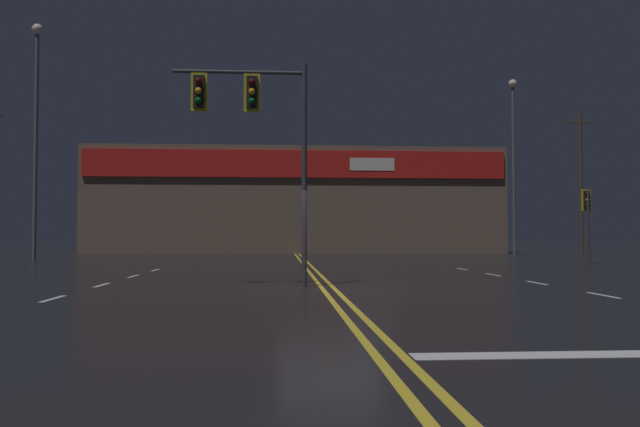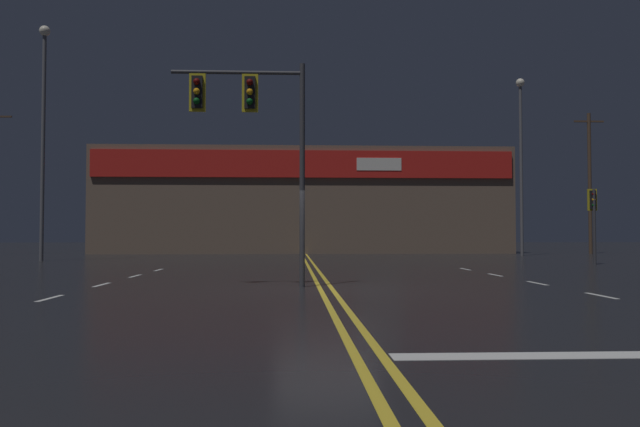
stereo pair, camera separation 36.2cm
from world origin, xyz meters
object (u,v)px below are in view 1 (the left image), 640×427
at_px(traffic_signal_corner_northeast, 587,209).
at_px(streetlight_median_approach, 513,146).
at_px(traffic_signal_median, 252,117).
at_px(streetlight_near_right, 36,114).

height_order(traffic_signal_corner_northeast, streetlight_median_approach, streetlight_median_approach).
bearing_deg(traffic_signal_corner_northeast, streetlight_median_approach, 83.95).
bearing_deg(traffic_signal_corner_northeast, traffic_signal_median, -142.00).
bearing_deg(traffic_signal_median, traffic_signal_corner_northeast, 38.00).
relative_size(traffic_signal_median, traffic_signal_corner_northeast, 1.69).
distance_m(streetlight_near_right, streetlight_median_approach, 28.87).
bearing_deg(streetlight_near_right, traffic_signal_corner_northeast, -11.33).
distance_m(traffic_signal_corner_northeast, streetlight_median_approach, 13.21).
height_order(traffic_signal_corner_northeast, streetlight_near_right, streetlight_near_right).
bearing_deg(traffic_signal_median, streetlight_median_approach, 55.98).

